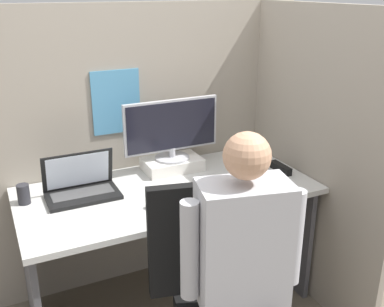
{
  "coord_description": "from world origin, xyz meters",
  "views": [
    {
      "loc": [
        -0.82,
        -1.63,
        1.75
      ],
      "look_at": [
        0.05,
        0.18,
        0.99
      ],
      "focal_mm": 42.0,
      "sensor_mm": 36.0,
      "label": 1
    }
  ],
  "objects_px": {
    "paper_box": "(172,164)",
    "office_chair": "(223,300)",
    "person": "(252,272)",
    "pen_cup": "(24,194)",
    "stapler": "(281,168)",
    "laptop": "(82,188)",
    "carrot_toy": "(225,198)",
    "monitor": "(172,129)"
  },
  "relations": [
    {
      "from": "paper_box",
      "to": "office_chair",
      "type": "bearing_deg",
      "value": -100.21
    },
    {
      "from": "person",
      "to": "pen_cup",
      "type": "relative_size",
      "value": 12.83
    },
    {
      "from": "stapler",
      "to": "person",
      "type": "xyz_separation_m",
      "value": [
        -0.68,
        -0.76,
        -0.02
      ]
    },
    {
      "from": "office_chair",
      "to": "person",
      "type": "bearing_deg",
      "value": -77.17
    },
    {
      "from": "laptop",
      "to": "person",
      "type": "relative_size",
      "value": 0.28
    },
    {
      "from": "carrot_toy",
      "to": "office_chair",
      "type": "height_order",
      "value": "office_chair"
    },
    {
      "from": "paper_box",
      "to": "stapler",
      "type": "xyz_separation_m",
      "value": [
        0.55,
        -0.3,
        -0.01
      ]
    },
    {
      "from": "paper_box",
      "to": "office_chair",
      "type": "height_order",
      "value": "office_chair"
    },
    {
      "from": "stapler",
      "to": "pen_cup",
      "type": "distance_m",
      "value": 1.4
    },
    {
      "from": "paper_box",
      "to": "pen_cup",
      "type": "bearing_deg",
      "value": -174.03
    },
    {
      "from": "monitor",
      "to": "carrot_toy",
      "type": "xyz_separation_m",
      "value": [
        0.07,
        -0.51,
        -0.22
      ]
    },
    {
      "from": "paper_box",
      "to": "pen_cup",
      "type": "relative_size",
      "value": 3.33
    },
    {
      "from": "laptop",
      "to": "office_chair",
      "type": "distance_m",
      "value": 0.91
    },
    {
      "from": "carrot_toy",
      "to": "pen_cup",
      "type": "relative_size",
      "value": 1.26
    },
    {
      "from": "monitor",
      "to": "person",
      "type": "xyz_separation_m",
      "value": [
        -0.13,
        -1.06,
        -0.24
      ]
    },
    {
      "from": "office_chair",
      "to": "pen_cup",
      "type": "height_order",
      "value": "office_chair"
    },
    {
      "from": "laptop",
      "to": "stapler",
      "type": "distance_m",
      "value": 1.12
    },
    {
      "from": "monitor",
      "to": "carrot_toy",
      "type": "relative_size",
      "value": 4.47
    },
    {
      "from": "laptop",
      "to": "person",
      "type": "height_order",
      "value": "person"
    },
    {
      "from": "carrot_toy",
      "to": "office_chair",
      "type": "relative_size",
      "value": 0.13
    },
    {
      "from": "monitor",
      "to": "office_chair",
      "type": "xyz_separation_m",
      "value": [
        -0.16,
        -0.91,
        -0.47
      ]
    },
    {
      "from": "laptop",
      "to": "monitor",
      "type": "bearing_deg",
      "value": 12.98
    },
    {
      "from": "pen_cup",
      "to": "monitor",
      "type": "bearing_deg",
      "value": 6.16
    },
    {
      "from": "stapler",
      "to": "carrot_toy",
      "type": "bearing_deg",
      "value": -157.13
    },
    {
      "from": "person",
      "to": "pen_cup",
      "type": "height_order",
      "value": "person"
    },
    {
      "from": "monitor",
      "to": "carrot_toy",
      "type": "distance_m",
      "value": 0.56
    },
    {
      "from": "stapler",
      "to": "carrot_toy",
      "type": "xyz_separation_m",
      "value": [
        -0.48,
        -0.2,
        0.0
      ]
    },
    {
      "from": "laptop",
      "to": "person",
      "type": "bearing_deg",
      "value": -65.44
    },
    {
      "from": "monitor",
      "to": "office_chair",
      "type": "relative_size",
      "value": 0.57
    },
    {
      "from": "office_chair",
      "to": "person",
      "type": "xyz_separation_m",
      "value": [
        0.03,
        -0.15,
        0.22
      ]
    },
    {
      "from": "carrot_toy",
      "to": "person",
      "type": "relative_size",
      "value": 0.1
    },
    {
      "from": "office_chair",
      "to": "carrot_toy",
      "type": "bearing_deg",
      "value": 60.27
    },
    {
      "from": "laptop",
      "to": "carrot_toy",
      "type": "bearing_deg",
      "value": -31.42
    },
    {
      "from": "person",
      "to": "pen_cup",
      "type": "distance_m",
      "value": 1.2
    },
    {
      "from": "stapler",
      "to": "office_chair",
      "type": "relative_size",
      "value": 0.16
    },
    {
      "from": "stapler",
      "to": "carrot_toy",
      "type": "distance_m",
      "value": 0.53
    },
    {
      "from": "office_chair",
      "to": "pen_cup",
      "type": "xyz_separation_m",
      "value": [
        -0.67,
        0.82,
        0.27
      ]
    },
    {
      "from": "paper_box",
      "to": "monitor",
      "type": "relative_size",
      "value": 0.59
    },
    {
      "from": "monitor",
      "to": "stapler",
      "type": "bearing_deg",
      "value": -28.79
    },
    {
      "from": "monitor",
      "to": "laptop",
      "type": "height_order",
      "value": "monitor"
    },
    {
      "from": "laptop",
      "to": "carrot_toy",
      "type": "height_order",
      "value": "laptop"
    },
    {
      "from": "pen_cup",
      "to": "office_chair",
      "type": "bearing_deg",
      "value": -50.87
    }
  ]
}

